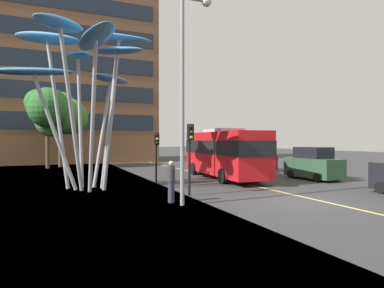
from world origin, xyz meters
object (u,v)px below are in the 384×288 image
Objects in this scene: traffic_light_kerb_near at (190,144)px; pedestrian at (171,182)px; red_bus at (223,151)px; car_side_street at (221,157)px; traffic_light_kerb_far at (157,146)px; car_parked_far at (255,160)px; leaf_sculpture at (80,60)px; car_parked_mid at (313,164)px; street_lamp at (188,74)px.

pedestrian is at bearing -138.65° from traffic_light_kerb_near.
car_side_street is (5.09, 9.91, -0.93)m from red_bus.
traffic_light_kerb_far reaches higher than pedestrian.
car_parked_far is (10.45, 4.31, -1.33)m from traffic_light_kerb_far.
leaf_sculpture is 16.58m from car_parked_mid.
street_lamp is at bearing -56.26° from pedestrian.
red_bus is 9.74m from pedestrian.
leaf_sculpture reaches higher than pedestrian.
car_parked_far is 5.94m from car_side_street.
traffic_light_kerb_far is 0.76× the size of car_parked_far.
traffic_light_kerb_near is at bearing -90.01° from traffic_light_kerb_far.
leaf_sculpture is 2.21× the size of car_parked_mid.
traffic_light_kerb_far reaches higher than car_parked_mid.
leaf_sculpture is at bearing -142.42° from car_side_street.
traffic_light_kerb_far is 10.95m from car_parked_mid.
street_lamp is at bearing -58.62° from leaf_sculpture.
leaf_sculpture is 9.07m from pedestrian.
car_parked_mid is (5.47, -3.02, -0.89)m from red_bus.
traffic_light_kerb_far is at bearing 78.31° from pedestrian.
traffic_light_kerb_far is 7.15m from pedestrian.
traffic_light_kerb_far is 8.31m from street_lamp.
street_lamp is at bearing -96.90° from traffic_light_kerb_far.
car_side_street is at bearing 57.38° from traffic_light_kerb_near.
car_parked_far is at bearing 46.35° from street_lamp.
car_parked_far reaches higher than car_side_street.
leaf_sculpture is at bearing -159.93° from car_parked_far.
red_bus reaches higher than traffic_light_kerb_near.
red_bus reaches higher than car_side_street.
car_parked_mid is 2.28× the size of pedestrian.
car_parked_mid is at bearing -89.32° from car_parked_far.
leaf_sculpture is 6.94m from traffic_light_kerb_far.
leaf_sculpture is at bearing -170.84° from red_bus.
pedestrian is (-11.96, -4.17, -0.13)m from car_parked_mid.
red_bus is 1.12× the size of street_lamp.
traffic_light_kerb_far is 0.77× the size of car_parked_mid.
street_lamp reaches higher than pedestrian.
pedestrian is at bearing 123.74° from street_lamp.
traffic_light_kerb_near is at bearing -164.50° from car_parked_mid.
car_parked_mid is 0.47× the size of street_lamp.
car_parked_far is 17.09m from street_lamp.
red_bus is at bearing 47.99° from pedestrian.
traffic_light_kerb_far is 14.48m from car_side_street.
car_side_street is (-0.30, 5.93, 0.00)m from car_parked_far.
car_side_street is 20.65m from pedestrian.
car_side_street is (10.15, 15.85, -1.55)m from traffic_light_kerb_near.
car_side_street is at bearing 45.26° from traffic_light_kerb_far.
traffic_light_kerb_near is 1.09× the size of traffic_light_kerb_far.
street_lamp is at bearing -156.77° from car_parked_mid.
car_parked_mid is at bearing 23.23° from street_lamp.
traffic_light_kerb_far is (4.79, 1.26, -4.86)m from leaf_sculpture.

